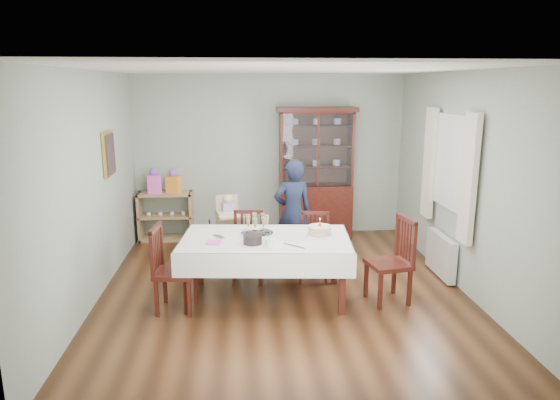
{
  "coord_description": "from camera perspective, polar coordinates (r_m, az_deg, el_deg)",
  "views": [
    {
      "loc": [
        -0.52,
        -5.85,
        2.53
      ],
      "look_at": [
        -0.02,
        0.2,
        1.12
      ],
      "focal_mm": 32.0,
      "sensor_mm": 36.0,
      "label": 1
    }
  ],
  "objects": [
    {
      "name": "gift_bag_orange",
      "position": [
        8.33,
        -12.08,
        2.01
      ],
      "size": [
        0.25,
        0.21,
        0.39
      ],
      "color": "orange",
      "rests_on": "sideboard"
    },
    {
      "name": "chair_end_right",
      "position": [
        6.13,
        12.38,
        -8.59
      ],
      "size": [
        0.54,
        0.54,
        1.02
      ],
      "rotation": [
        0.0,
        0.0,
        -1.38
      ],
      "color": "#471A11",
      "rests_on": "floor"
    },
    {
      "name": "chair_end_left",
      "position": [
        5.89,
        -11.95,
        -9.53
      ],
      "size": [
        0.49,
        0.49,
        0.99
      ],
      "rotation": [
        0.0,
        0.0,
        1.46
      ],
      "color": "#471A11",
      "rests_on": "floor"
    },
    {
      "name": "cutlery",
      "position": [
        5.99,
        -7.37,
        -4.17
      ],
      "size": [
        0.18,
        0.2,
        0.01
      ],
      "primitive_type": null,
      "rotation": [
        0.0,
        0.0,
        0.45
      ],
      "color": "silver",
      "rests_on": "dining_table"
    },
    {
      "name": "woman",
      "position": [
        7.08,
        1.46,
        -1.44
      ],
      "size": [
        0.61,
        0.46,
        1.52
      ],
      "primitive_type": "imported",
      "rotation": [
        0.0,
        0.0,
        3.33
      ],
      "color": "black",
      "rests_on": "floor"
    },
    {
      "name": "curtain_right",
      "position": [
        7.37,
        16.7,
        4.07
      ],
      "size": [
        0.07,
        0.3,
        1.55
      ],
      "primitive_type": "cube",
      "color": "silver",
      "rests_on": "room_shell"
    },
    {
      "name": "window",
      "position": [
        6.81,
        19.1,
        4.06
      ],
      "size": [
        0.04,
        1.02,
        1.22
      ],
      "primitive_type": "cube",
      "color": "white",
      "rests_on": "room_shell"
    },
    {
      "name": "room_shell",
      "position": [
        6.46,
        -0.08,
        5.71
      ],
      "size": [
        5.0,
        5.0,
        5.0
      ],
      "color": "#9EAA99",
      "rests_on": "floor"
    },
    {
      "name": "napkin_stack",
      "position": [
        5.76,
        -7.58,
        -4.84
      ],
      "size": [
        0.18,
        0.18,
        0.02
      ],
      "primitive_type": "cube",
      "rotation": [
        0.0,
        0.0,
        -0.16
      ],
      "color": "#EB56C4",
      "rests_on": "dining_table"
    },
    {
      "name": "chair_far_right",
      "position": [
        6.66,
        3.89,
        -6.88
      ],
      "size": [
        0.47,
        0.47,
        0.89
      ],
      "rotation": [
        0.0,
        0.0,
        -0.2
      ],
      "color": "#471A11",
      "rests_on": "floor"
    },
    {
      "name": "dining_table",
      "position": [
        6.05,
        -1.63,
        -7.72
      ],
      "size": [
        2.1,
        1.33,
        0.76
      ],
      "rotation": [
        0.0,
        0.0,
        -0.09
      ],
      "color": "#471A11",
      "rests_on": "floor"
    },
    {
      "name": "gift_bag_pink",
      "position": [
        8.38,
        -14.2,
        2.0
      ],
      "size": [
        0.24,
        0.18,
        0.41
      ],
      "color": "#EB56C4",
      "rests_on": "sideboard"
    },
    {
      "name": "champagne_tray",
      "position": [
        6.05,
        -2.63,
        -3.28
      ],
      "size": [
        0.39,
        0.39,
        0.24
      ],
      "color": "silver",
      "rests_on": "dining_table"
    },
    {
      "name": "cake_knife",
      "position": [
        5.61,
        1.67,
        -5.27
      ],
      "size": [
        0.22,
        0.21,
        0.01
      ],
      "primitive_type": "cube",
      "rotation": [
        0.0,
        0.0,
        -0.77
      ],
      "color": "silver",
      "rests_on": "dining_table"
    },
    {
      "name": "plate_stack_white",
      "position": [
        5.61,
        -0.66,
        -4.86
      ],
      "size": [
        0.27,
        0.27,
        0.09
      ],
      "primitive_type": "cylinder",
      "rotation": [
        0.0,
        0.0,
        -0.4
      ],
      "color": "white",
      "rests_on": "dining_table"
    },
    {
      "name": "high_chair",
      "position": [
        7.31,
        -5.84,
        -4.04
      ],
      "size": [
        0.53,
        0.53,
        1.0
      ],
      "rotation": [
        0.0,
        0.0,
        0.23
      ],
      "color": "black",
      "rests_on": "floor"
    },
    {
      "name": "radiator",
      "position": [
        7.07,
        17.9,
        -5.98
      ],
      "size": [
        0.1,
        0.8,
        0.55
      ],
      "primitive_type": "cube",
      "color": "white",
      "rests_on": "floor"
    },
    {
      "name": "floor",
      "position": [
        6.4,
        0.32,
        -10.24
      ],
      "size": [
        5.0,
        5.0,
        0.0
      ],
      "primitive_type": "plane",
      "color": "#593319",
      "rests_on": "ground"
    },
    {
      "name": "china_cabinet",
      "position": [
        8.33,
        4.1,
        3.3
      ],
      "size": [
        1.3,
        0.48,
        2.18
      ],
      "color": "#471A11",
      "rests_on": "floor"
    },
    {
      "name": "plate_stack_dark",
      "position": [
        5.71,
        -3.14,
        -4.49
      ],
      "size": [
        0.24,
        0.24,
        0.1
      ],
      "primitive_type": "cylinder",
      "rotation": [
        0.0,
        0.0,
        0.09
      ],
      "color": "black",
      "rests_on": "dining_table"
    },
    {
      "name": "chair_far_left",
      "position": [
        6.64,
        -3.68,
        -6.88
      ],
      "size": [
        0.45,
        0.45,
        0.91
      ],
      "rotation": [
        0.0,
        0.0,
        -0.11
      ],
      "color": "#471A11",
      "rests_on": "floor"
    },
    {
      "name": "curtain_left",
      "position": [
        6.24,
        20.78,
        2.24
      ],
      "size": [
        0.07,
        0.3,
        1.55
      ],
      "primitive_type": "cube",
      "color": "silver",
      "rests_on": "room_shell"
    },
    {
      "name": "birthday_cake",
      "position": [
        6.01,
        4.56,
        -3.54
      ],
      "size": [
        0.32,
        0.32,
        0.22
      ],
      "color": "white",
      "rests_on": "dining_table"
    },
    {
      "name": "picture_frame",
      "position": [
        6.92,
        -18.98,
        5.04
      ],
      "size": [
        0.04,
        0.48,
        0.58
      ],
      "primitive_type": "cube",
      "color": "gold",
      "rests_on": "room_shell"
    },
    {
      "name": "sideboard",
      "position": [
        8.5,
        -12.91,
        -1.8
      ],
      "size": [
        0.9,
        0.38,
        0.8
      ],
      "color": "tan",
      "rests_on": "floor"
    }
  ]
}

